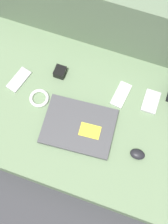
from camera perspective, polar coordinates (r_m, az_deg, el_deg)
ground_plane at (r=1.53m, az=0.00°, el=-1.98°), size 8.00×8.00×0.00m
couch_seat at (r=1.46m, az=0.00°, el=-1.17°), size 1.15×0.70×0.14m
couch_backrest at (r=1.52m, az=5.88°, el=16.28°), size 1.15×0.20×0.47m
laptop at (r=1.37m, az=-0.98°, el=-2.64°), size 0.33×0.26×0.03m
computer_mouse at (r=1.35m, az=9.75°, el=-7.63°), size 0.06×0.05×0.03m
phone_silver at (r=1.44m, az=6.79°, el=3.17°), size 0.07×0.13×0.01m
phone_black at (r=1.44m, az=12.12°, el=1.88°), size 0.07×0.11×0.01m
phone_small at (r=1.49m, az=-11.81°, el=5.79°), size 0.09×0.13×0.01m
charger_brick at (r=1.46m, az=-4.40°, el=7.32°), size 0.05×0.05×0.04m
cable_coil at (r=1.43m, az=-8.13°, el=2.70°), size 0.09×0.09×0.01m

